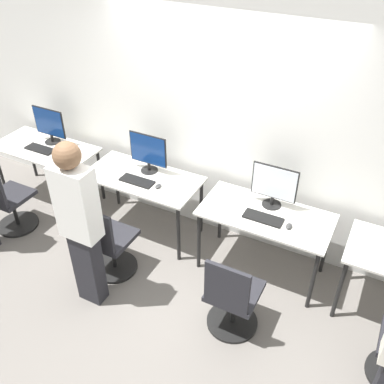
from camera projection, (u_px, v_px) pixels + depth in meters
The scene contains 19 objects.
ground_plane at pixel (187, 265), 4.66m from camera, with size 20.00×20.00×0.00m, color slate.
wall_back at pixel (220, 121), 4.40m from camera, with size 12.00×0.05×2.80m.
desk_far_left at pixel (46, 153), 5.31m from camera, with size 1.29×0.64×0.75m.
monitor_far_left at pixel (49, 125), 5.23m from camera, with size 0.46×0.19×0.45m.
keyboard_far_left at pixel (40, 149), 5.21m from camera, with size 0.39×0.15×0.02m.
mouse_far_left at pixel (57, 153), 5.12m from camera, with size 0.06×0.09×0.03m.
office_chair_far_left at pixel (8, 203), 4.96m from camera, with size 0.48×0.48×0.90m.
desk_left at pixel (143, 183), 4.77m from camera, with size 1.29×0.64×0.75m.
monitor_left at pixel (148, 152), 4.69m from camera, with size 0.46×0.19×0.45m.
keyboard_left at pixel (137, 181), 4.64m from camera, with size 0.39×0.15×0.02m.
mouse_left at pixel (158, 186), 4.55m from camera, with size 0.06×0.09×0.03m.
office_chair_left at pixel (109, 245), 4.37m from camera, with size 0.48×0.48×0.90m.
person_left at pixel (80, 221), 3.74m from camera, with size 0.36×0.23×1.76m.
desk_right at pixel (265, 220), 4.23m from camera, with size 1.29×0.64×0.75m.
monitor_right at pixel (274, 185), 4.17m from camera, with size 0.46×0.19×0.45m.
keyboard_right at pixel (263, 218), 4.12m from camera, with size 0.39×0.15×0.02m.
mouse_right at pixel (289, 226), 4.01m from camera, with size 0.06×0.09×0.03m.
office_chair_right at pixel (232, 300), 3.79m from camera, with size 0.48×0.48×0.90m.
placard_far_left at pixel (63, 149), 5.15m from camera, with size 0.16×0.03×0.08m.
Camera 1 is at (1.59, -2.93, 3.35)m, focal length 40.00 mm.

